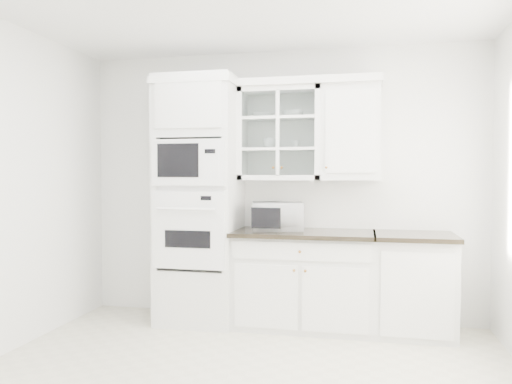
# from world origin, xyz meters

# --- Properties ---
(room_shell) EXTENTS (4.00, 3.50, 2.70)m
(room_shell) POSITION_xyz_m (0.00, 0.43, 1.78)
(room_shell) COLOR white
(room_shell) RESTS_ON ground
(oven_column) EXTENTS (0.76, 0.68, 2.40)m
(oven_column) POSITION_xyz_m (-0.75, 1.42, 1.20)
(oven_column) COLOR silver
(oven_column) RESTS_ON ground
(base_cabinet_run) EXTENTS (1.32, 0.67, 0.92)m
(base_cabinet_run) POSITION_xyz_m (0.28, 1.45, 0.46)
(base_cabinet_run) COLOR silver
(base_cabinet_run) RESTS_ON ground
(extra_base_cabinet) EXTENTS (0.72, 0.67, 0.92)m
(extra_base_cabinet) POSITION_xyz_m (1.28, 1.45, 0.46)
(extra_base_cabinet) COLOR silver
(extra_base_cabinet) RESTS_ON ground
(upper_cabinet_glass) EXTENTS (0.80, 0.33, 0.90)m
(upper_cabinet_glass) POSITION_xyz_m (0.03, 1.58, 1.85)
(upper_cabinet_glass) COLOR silver
(upper_cabinet_glass) RESTS_ON room_shell
(upper_cabinet_solid) EXTENTS (0.55, 0.33, 0.90)m
(upper_cabinet_solid) POSITION_xyz_m (0.71, 1.58, 1.85)
(upper_cabinet_solid) COLOR silver
(upper_cabinet_solid) RESTS_ON room_shell
(crown_molding) EXTENTS (2.14, 0.38, 0.07)m
(crown_molding) POSITION_xyz_m (-0.07, 1.56, 2.33)
(crown_molding) COLOR white
(crown_molding) RESTS_ON room_shell
(countertop_microwave) EXTENTS (0.55, 0.49, 0.27)m
(countertop_microwave) POSITION_xyz_m (0.02, 1.44, 1.06)
(countertop_microwave) COLOR white
(countertop_microwave) RESTS_ON base_cabinet_run
(bowl_a) EXTENTS (0.22, 0.22, 0.05)m
(bowl_a) POSITION_xyz_m (-0.15, 1.60, 2.04)
(bowl_a) COLOR white
(bowl_a) RESTS_ON upper_cabinet_glass
(bowl_b) EXTENTS (0.25, 0.25, 0.07)m
(bowl_b) POSITION_xyz_m (0.15, 1.59, 2.04)
(bowl_b) COLOR white
(bowl_b) RESTS_ON upper_cabinet_glass
(cup_a) EXTENTS (0.15, 0.15, 0.11)m
(cup_a) POSITION_xyz_m (-0.08, 1.60, 1.76)
(cup_a) COLOR white
(cup_a) RESTS_ON upper_cabinet_glass
(cup_b) EXTENTS (0.09, 0.09, 0.08)m
(cup_b) POSITION_xyz_m (0.17, 1.60, 1.75)
(cup_b) COLOR white
(cup_b) RESTS_ON upper_cabinet_glass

